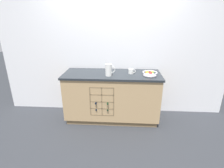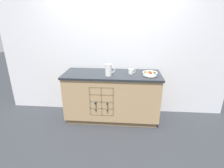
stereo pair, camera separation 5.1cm
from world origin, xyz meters
name	(u,v)px [view 2 (the right image)]	position (x,y,z in m)	size (l,w,h in m)	color
ground_plane	(112,118)	(0.00, 0.00, 0.00)	(14.00, 14.00, 0.00)	#2D3035
back_wall	(114,49)	(0.00, 0.38, 1.27)	(4.40, 0.06, 2.55)	white
kitchen_island	(112,96)	(0.00, 0.00, 0.46)	(1.73, 0.67, 0.90)	olive
fruit_bowl	(150,73)	(0.65, -0.08, 0.95)	(0.25, 0.25, 0.08)	silver
white_pitcher	(109,70)	(-0.05, -0.13, 1.01)	(0.17, 0.11, 0.20)	white
ceramic_mug	(131,71)	(0.34, 0.02, 0.95)	(0.12, 0.09, 0.08)	white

